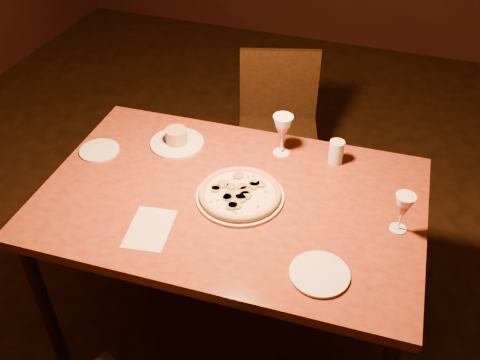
% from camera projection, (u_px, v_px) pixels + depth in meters
% --- Properties ---
extents(floor, '(7.00, 7.00, 0.00)m').
position_uv_depth(floor, '(258.00, 344.00, 2.59)').
color(floor, '#331F11').
rests_on(floor, ground).
extents(dining_table, '(1.59, 1.06, 0.83)m').
position_uv_depth(dining_table, '(231.00, 209.00, 2.22)').
color(dining_table, brown).
rests_on(dining_table, floor).
extents(chair_far, '(0.57, 0.57, 0.94)m').
position_uv_depth(chair_far, '(278.00, 125.00, 3.12)').
color(chair_far, black).
rests_on(chair_far, floor).
extents(pizza_plate, '(0.36, 0.36, 0.04)m').
position_uv_depth(pizza_plate, '(240.00, 194.00, 2.16)').
color(pizza_plate, white).
rests_on(pizza_plate, dining_table).
extents(ramekin_saucer, '(0.25, 0.25, 0.08)m').
position_uv_depth(ramekin_saucer, '(177.00, 139.00, 2.45)').
color(ramekin_saucer, white).
rests_on(ramekin_saucer, dining_table).
extents(wine_glass_far, '(0.09, 0.09, 0.19)m').
position_uv_depth(wine_glass_far, '(282.00, 135.00, 2.35)').
color(wine_glass_far, '#BD544E').
rests_on(wine_glass_far, dining_table).
extents(wine_glass_right, '(0.07, 0.07, 0.17)m').
position_uv_depth(wine_glass_right, '(402.00, 213.00, 1.98)').
color(wine_glass_right, '#BD544E').
rests_on(wine_glass_right, dining_table).
extents(water_tumbler, '(0.06, 0.06, 0.11)m').
position_uv_depth(water_tumbler, '(336.00, 152.00, 2.32)').
color(water_tumbler, silver).
rests_on(water_tumbler, dining_table).
extents(side_plate_left, '(0.18, 0.18, 0.01)m').
position_uv_depth(side_plate_left, '(99.00, 150.00, 2.42)').
color(side_plate_left, white).
rests_on(side_plate_left, dining_table).
extents(side_plate_near, '(0.21, 0.21, 0.01)m').
position_uv_depth(side_plate_near, '(319.00, 274.00, 1.85)').
color(side_plate_near, white).
rests_on(side_plate_near, dining_table).
extents(menu_card, '(0.19, 0.25, 0.00)m').
position_uv_depth(menu_card, '(150.00, 229.00, 2.03)').
color(menu_card, beige).
rests_on(menu_card, dining_table).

